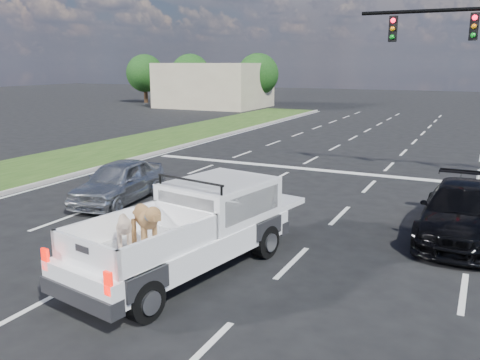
# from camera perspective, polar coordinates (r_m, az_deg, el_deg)

# --- Properties ---
(ground) EXTENTS (160.00, 160.00, 0.00)m
(ground) POSITION_cam_1_polar(r_m,az_deg,el_deg) (12.13, -1.98, -7.90)
(ground) COLOR black
(ground) RESTS_ON ground
(road_markings) EXTENTS (17.75, 60.00, 0.01)m
(road_markings) POSITION_cam_1_polar(r_m,az_deg,el_deg) (17.93, 7.87, -1.11)
(road_markings) COLOR silver
(road_markings) RESTS_ON ground
(grass_median_left) EXTENTS (5.00, 60.00, 0.10)m
(grass_median_left) POSITION_cam_1_polar(r_m,az_deg,el_deg) (23.61, -20.15, 1.71)
(grass_median_left) COLOR #214214
(grass_median_left) RESTS_ON ground
(curb_left) EXTENTS (0.15, 60.00, 0.14)m
(curb_left) POSITION_cam_1_polar(r_m,az_deg,el_deg) (21.93, -15.69, 1.27)
(curb_left) COLOR #A29A94
(curb_left) RESTS_ON ground
(building_left) EXTENTS (10.00, 8.00, 4.40)m
(building_left) POSITION_cam_1_polar(r_m,az_deg,el_deg) (52.56, -2.94, 10.58)
(building_left) COLOR beige
(building_left) RESTS_ON ground
(tree_far_a) EXTENTS (4.20, 4.20, 5.40)m
(tree_far_a) POSITION_cam_1_polar(r_m,az_deg,el_deg) (59.61, -10.63, 11.70)
(tree_far_a) COLOR #332114
(tree_far_a) RESTS_ON ground
(tree_far_b) EXTENTS (4.20, 4.20, 5.40)m
(tree_far_b) POSITION_cam_1_polar(r_m,az_deg,el_deg) (56.27, -5.60, 11.79)
(tree_far_b) COLOR #332114
(tree_far_b) RESTS_ON ground
(tree_far_c) EXTENTS (4.20, 4.20, 5.40)m
(tree_far_c) POSITION_cam_1_polar(r_m,az_deg,el_deg) (52.54, 2.03, 11.77)
(tree_far_c) COLOR #332114
(tree_far_c) RESTS_ON ground
(pickup_truck) EXTENTS (2.85, 5.59, 2.00)m
(pickup_truck) POSITION_cam_1_polar(r_m,az_deg,el_deg) (10.78, -5.64, -5.44)
(pickup_truck) COLOR black
(pickup_truck) RESTS_ON ground
(silver_sedan) EXTENTS (2.06, 4.10, 1.34)m
(silver_sedan) POSITION_cam_1_polar(r_m,az_deg,el_deg) (16.56, -13.46, -0.14)
(silver_sedan) COLOR #B2B5B9
(silver_sedan) RESTS_ON ground
(black_coupe) EXTENTS (1.99, 4.76, 1.37)m
(black_coupe) POSITION_cam_1_polar(r_m,az_deg,el_deg) (13.90, 23.68, -3.31)
(black_coupe) COLOR black
(black_coupe) RESTS_ON ground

